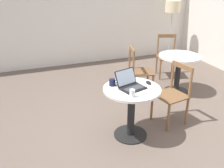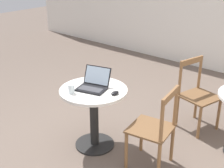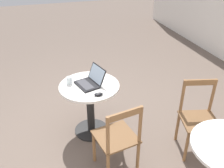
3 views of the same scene
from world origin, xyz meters
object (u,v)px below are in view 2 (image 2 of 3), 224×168
Objects in this scene: laptop at (93,85)px; mug at (90,76)px; chair_near_right at (155,129)px; drinking_glass at (71,89)px; chair_mid_left at (197,95)px; cafe_table_near at (94,106)px; mouse at (115,93)px.

laptop reaches higher than mug.
drinking_glass is (-0.82, -0.35, 0.32)m from chair_near_right.
chair_near_right is 9.34× the size of drinking_glass.
drinking_glass is at bearing -119.56° from chair_mid_left.
chair_near_right is at bearing -2.19° from mug.
cafe_table_near is 7.34× the size of mouse.
chair_near_right reaches higher than mug.
mouse is (-0.41, -1.08, 0.29)m from chair_mid_left.
drinking_glass reaches higher than mug.
chair_mid_left is (-0.05, 1.01, 0.00)m from chair_near_right.
mug is (-0.19, 0.15, -0.00)m from laptop.
mug is at bearing 166.32° from mouse.
chair_near_right is 2.35× the size of laptop.
cafe_table_near is at bearing -46.82° from laptop.
chair_mid_left is at bearing 92.79° from chair_near_right.
laptop reaches higher than chair_mid_left.
laptop is 0.24m from mug.
mug is (-0.87, -0.97, 0.31)m from chair_mid_left.
laptop is 3.14× the size of mug.
chair_mid_left is 9.34× the size of drinking_glass.
cafe_table_near is 0.84× the size of chair_mid_left.
drinking_glass is (0.10, -0.38, 0.00)m from mug.
laptop is at bearing 69.63° from drinking_glass.
mug is 0.40m from drinking_glass.
laptop is 0.25m from drinking_glass.
chair_mid_left is at bearing 60.44° from drinking_glass.
laptop is at bearing -121.33° from chair_mid_left.
laptop is (-0.01, 0.02, 0.24)m from cafe_table_near.
laptop is 3.72× the size of mouse.
laptop is (-0.68, -1.12, 0.32)m from chair_mid_left.
chair_mid_left reaches higher than mouse.
laptop is at bearing -172.83° from mouse.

